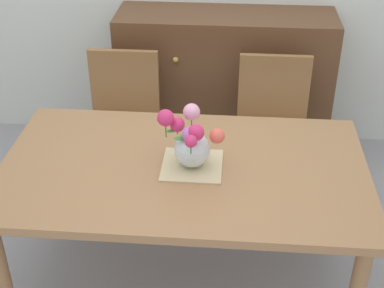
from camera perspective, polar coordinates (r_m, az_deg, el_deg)
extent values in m
plane|color=#939399|center=(2.96, -0.78, -14.16)|extent=(12.00, 12.00, 0.00)
cube|color=#9E7047|center=(2.49, -0.90, -2.64)|extent=(1.66, 0.97, 0.04)
cylinder|color=#9E7047|center=(2.60, -18.93, -13.51)|extent=(0.07, 0.07, 0.70)
cylinder|color=#9E7047|center=(3.18, -13.75, -3.28)|extent=(0.07, 0.07, 0.70)
cylinder|color=#9E7047|center=(3.07, 14.02, -4.62)|extent=(0.07, 0.07, 0.70)
cube|color=olive|center=(3.32, -7.37, 1.33)|extent=(0.42, 0.42, 0.04)
cylinder|color=olive|center=(3.27, -4.59, -4.00)|extent=(0.04, 0.04, 0.44)
cylinder|color=olive|center=(3.34, -10.72, -3.64)|extent=(0.04, 0.04, 0.44)
cylinder|color=olive|center=(3.56, -3.72, -0.62)|extent=(0.04, 0.04, 0.44)
cylinder|color=olive|center=(3.63, -9.36, -0.36)|extent=(0.04, 0.04, 0.44)
cube|color=olive|center=(3.38, -7.01, 6.32)|extent=(0.42, 0.04, 0.42)
cube|color=olive|center=(3.26, 8.32, 0.66)|extent=(0.42, 0.42, 0.04)
cylinder|color=olive|center=(3.26, 11.29, -4.70)|extent=(0.04, 0.04, 0.44)
cylinder|color=olive|center=(3.23, 4.93, -4.46)|extent=(0.04, 0.04, 0.44)
cylinder|color=olive|center=(3.55, 10.80, -1.26)|extent=(0.04, 0.04, 0.44)
cylinder|color=olive|center=(3.53, 4.99, -1.01)|extent=(0.04, 0.04, 0.44)
cube|color=olive|center=(3.32, 8.48, 5.74)|extent=(0.42, 0.04, 0.42)
cube|color=brown|center=(3.75, 3.34, 6.04)|extent=(1.40, 0.44, 1.00)
sphere|color=#B7933D|center=(3.43, -1.71, 8.73)|extent=(0.04, 0.04, 0.04)
sphere|color=#B7933D|center=(3.42, 8.43, 8.31)|extent=(0.04, 0.04, 0.04)
sphere|color=#B7933D|center=(3.61, -1.61, 2.88)|extent=(0.04, 0.04, 0.04)
sphere|color=#B7933D|center=(3.60, 7.94, 2.47)|extent=(0.04, 0.04, 0.04)
cube|color=#CCB789|center=(2.47, 0.00, -2.29)|extent=(0.27, 0.27, 0.01)
sphere|color=silver|center=(2.42, 0.00, -0.62)|extent=(0.16, 0.16, 0.16)
sphere|color=#D12D66|center=(2.36, -2.76, 2.75)|extent=(0.07, 0.07, 0.07)
cylinder|color=#478438|center=(2.39, -2.73, 1.74)|extent=(0.01, 0.01, 0.10)
sphere|color=#EA9EBC|center=(2.41, -0.05, 3.35)|extent=(0.08, 0.08, 0.08)
cylinder|color=#478438|center=(2.43, -0.05, 2.38)|extent=(0.01, 0.01, 0.09)
sphere|color=#B266C6|center=(2.34, -0.17, 0.97)|extent=(0.07, 0.07, 0.07)
cylinder|color=#478438|center=(2.35, -0.17, 0.51)|extent=(0.01, 0.01, 0.04)
sphere|color=#D12D66|center=(2.41, -1.53, 2.02)|extent=(0.07, 0.07, 0.07)
cylinder|color=#478438|center=(2.42, -1.53, 1.53)|extent=(0.01, 0.01, 0.05)
sphere|color=#E55B4C|center=(2.35, 2.62, 0.85)|extent=(0.07, 0.07, 0.07)
cylinder|color=#478438|center=(2.36, 2.61, 0.47)|extent=(0.01, 0.01, 0.04)
sphere|color=#D12D66|center=(2.26, -0.12, 0.28)|extent=(0.05, 0.05, 0.05)
cylinder|color=#478438|center=(2.28, -0.12, -0.37)|extent=(0.01, 0.01, 0.06)
sphere|color=#D12D66|center=(2.32, 0.41, 1.19)|extent=(0.07, 0.07, 0.07)
cylinder|color=#478438|center=(2.34, 0.41, 0.56)|extent=(0.01, 0.01, 0.06)
ellipsoid|color=#478438|center=(2.36, -1.19, 0.59)|extent=(0.07, 0.06, 0.03)
ellipsoid|color=#478438|center=(2.41, -1.93, 1.44)|extent=(0.07, 0.04, 0.04)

